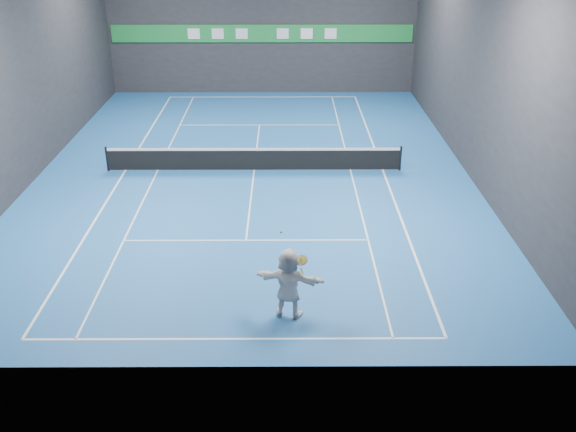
{
  "coord_description": "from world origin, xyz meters",
  "views": [
    {
      "loc": [
        1.32,
        -25.47,
        10.02
      ],
      "look_at": [
        1.41,
        -7.65,
        1.5
      ],
      "focal_mm": 40.0,
      "sensor_mm": 36.0,
      "label": 1
    }
  ],
  "objects_px": {
    "tennis_ball": "(281,232)",
    "tennis_net": "(254,159)",
    "tennis_racket": "(302,262)",
    "player": "(289,283)"
  },
  "relations": [
    {
      "from": "tennis_ball",
      "to": "tennis_net",
      "type": "relative_size",
      "value": 0.01
    },
    {
      "from": "tennis_racket",
      "to": "tennis_net",
      "type": "bearing_deg",
      "value": 99.31
    },
    {
      "from": "tennis_net",
      "to": "tennis_racket",
      "type": "distance_m",
      "value": 10.95
    },
    {
      "from": "tennis_ball",
      "to": "player",
      "type": "bearing_deg",
      "value": 0.88
    },
    {
      "from": "player",
      "to": "tennis_ball",
      "type": "relative_size",
      "value": 30.83
    },
    {
      "from": "tennis_ball",
      "to": "tennis_net",
      "type": "bearing_deg",
      "value": 96.4
    },
    {
      "from": "player",
      "to": "tennis_ball",
      "type": "height_order",
      "value": "tennis_ball"
    },
    {
      "from": "tennis_ball",
      "to": "tennis_racket",
      "type": "xyz_separation_m",
      "value": [
        0.55,
        0.05,
        -0.91
      ]
    },
    {
      "from": "tennis_ball",
      "to": "tennis_net",
      "type": "xyz_separation_m",
      "value": [
        -1.21,
        10.8,
        -2.01
      ]
    },
    {
      "from": "player",
      "to": "tennis_racket",
      "type": "bearing_deg",
      "value": -158.99
    }
  ]
}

